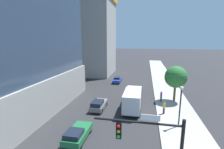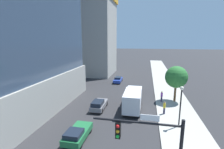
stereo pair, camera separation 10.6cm
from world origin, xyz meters
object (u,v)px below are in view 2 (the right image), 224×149
Objects in this scene: street_lamp at (181,100)px; car_blue at (118,80)px; pedestrian_purple_shirt at (162,96)px; car_gray at (99,105)px; car_black at (136,90)px; pedestrian_yellow_shirt at (164,108)px; traffic_light_pole at (150,144)px; street_tree at (176,77)px; construction_building at (92,29)px; car_green at (77,134)px; box_truck at (133,99)px.

car_blue is at bearing 118.33° from street_lamp.
car_gray is at bearing -152.24° from pedestrian_purple_shirt.
street_lamp is 2.82× the size of pedestrian_purple_shirt.
pedestrian_yellow_shirt is at bearing -63.51° from car_black.
traffic_light_pole is 0.98× the size of street_tree.
car_green is at bearing -74.34° from construction_building.
construction_building reaches higher than car_gray.
car_green is 12.44m from pedestrian_yellow_shirt.
pedestrian_purple_shirt is (9.46, -11.92, 0.37)m from car_blue.
street_lamp is (3.64, 10.39, -0.72)m from traffic_light_pole.
street_tree is at bearing 25.76° from car_gray.
traffic_light_pole is 1.30× the size of car_blue.
car_black is at bearing 60.57° from car_gray.
car_gray is 2.46× the size of pedestrian_purple_shirt.
traffic_light_pole is 9.70m from car_green.
car_blue is at bearing 107.42° from box_truck.
street_tree is (0.81, 8.82, 0.83)m from street_lamp.
street_tree is 1.32× the size of car_blue.
construction_building is 18.32× the size of pedestrian_yellow_shirt.
pedestrian_purple_shirt is at bearing 99.57° from street_lamp.
street_lamp is 0.68× the size of box_truck.
street_lamp is (20.49, -29.54, -10.02)m from construction_building.
car_gray is (-5.01, -8.89, 0.10)m from car_black.
car_green is at bearing 142.57° from traffic_light_pole.
box_truck reaches higher than car_blue.
traffic_light_pole is at bearing -67.13° from construction_building.
box_truck is at bearing 60.91° from car_green.
car_black is 2.58× the size of pedestrian_purple_shirt.
car_black is 9.91m from pedestrian_yellow_shirt.
box_truck is (-5.83, 4.13, -1.71)m from street_lamp.
pedestrian_purple_shirt is at bearing -51.58° from car_blue.
car_black is at bearing -49.96° from construction_building.
construction_building is 6.63× the size of street_lamp.
car_black is 5.93m from pedestrian_purple_shirt.
pedestrian_purple_shirt is (4.45, -3.91, 0.39)m from car_black.
street_tree is 1.41× the size of car_green.
street_lamp reaches higher than car_black.
pedestrian_yellow_shirt reaches higher than pedestrian_purple_shirt.
street_tree reaches higher than car_green.
pedestrian_yellow_shirt is (-0.03, -4.96, 0.02)m from pedestrian_purple_shirt.
car_green reaches higher than car_blue.
traffic_light_pole reaches higher than car_gray.
pedestrian_purple_shirt reaches higher than car_gray.
car_black is 8.04m from box_truck.
street_tree reaches higher than traffic_light_pole.
street_tree reaches higher than pedestrian_purple_shirt.
traffic_light_pole is 31.53m from car_blue.
pedestrian_yellow_shirt reaches higher than car_black.
car_gray is at bearing 90.00° from car_green.
car_black is (-2.19, 22.48, -3.52)m from traffic_light_pole.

